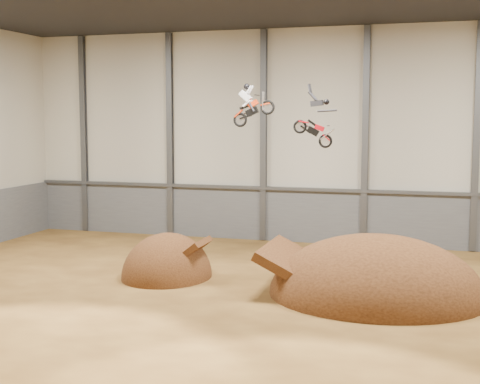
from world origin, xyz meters
name	(u,v)px	position (x,y,z in m)	size (l,w,h in m)	color
floor	(252,302)	(0.00, 0.00, 0.00)	(40.00, 40.00, 0.00)	#523415
back_wall	(314,136)	(0.00, 15.00, 7.00)	(40.00, 0.10, 14.00)	beige
lower_band_back	(313,216)	(0.00, 14.90, 1.75)	(39.80, 0.18, 3.50)	#595C62
steel_rail	(313,190)	(0.00, 14.75, 3.55)	(39.80, 0.35, 0.20)	#47494F
steel_column_0	(84,135)	(-16.67, 14.80, 7.00)	(0.40, 0.36, 13.90)	#47494F
steel_column_1	(170,135)	(-10.00, 14.80, 7.00)	(0.40, 0.36, 13.90)	#47494F
steel_column_2	(264,136)	(-3.33, 14.80, 7.00)	(0.40, 0.36, 13.90)	#47494F
steel_column_3	(365,137)	(3.33, 14.80, 7.00)	(0.40, 0.36, 13.90)	#47494F
steel_column_4	(477,138)	(10.00, 14.80, 7.00)	(0.40, 0.36, 13.90)	#47494F
takeoff_ramp	(167,277)	(-5.50, 3.32, 0.00)	(4.58, 5.28, 4.58)	#351C0D
landing_ramp	(376,296)	(5.22, 2.58, 0.00)	(9.92, 8.77, 5.72)	#351C0D
fmx_rider_a	(257,100)	(-1.32, 5.55, 9.15)	(2.36, 0.90, 2.13)	red
fmx_rider_b	(310,115)	(1.86, 3.47, 8.33)	(2.72, 0.78, 2.33)	red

